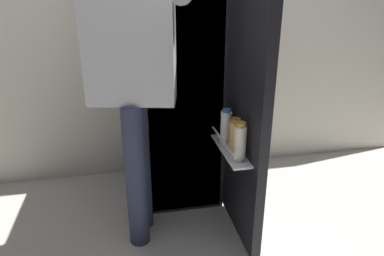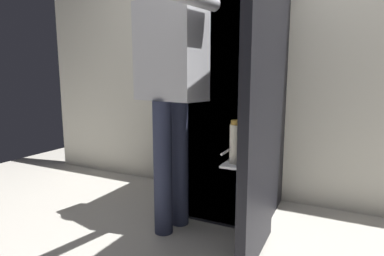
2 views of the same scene
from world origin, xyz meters
name	(u,v)px [view 2 (image 2 of 2)]	position (x,y,z in m)	size (l,w,h in m)	color
ground_plane	(205,242)	(0.00, 0.00, 0.00)	(5.82, 5.82, 0.00)	#B7B2A8
kitchen_wall	(253,51)	(0.00, 0.94, 1.23)	(4.40, 0.10, 2.45)	silver
refrigerator	(239,94)	(0.02, 0.52, 0.89)	(0.64, 1.22, 1.78)	black
person	(172,71)	(-0.27, 0.08, 1.05)	(0.58, 0.84, 1.73)	#2D334C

